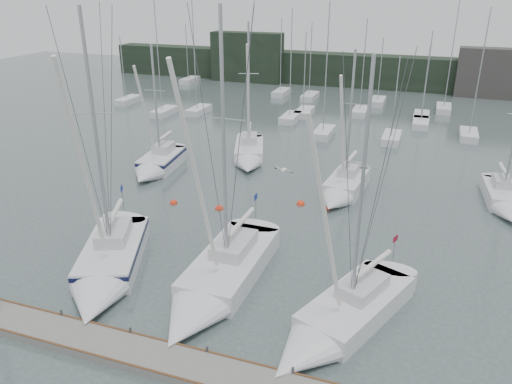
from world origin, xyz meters
TOP-DOWN VIEW (x-y plane):
  - ground at (0.00, 0.00)m, footprint 160.00×160.00m
  - dock at (0.00, -5.00)m, footprint 24.00×2.00m
  - far_treeline at (0.00, 62.00)m, footprint 90.00×4.00m
  - far_building_left at (-20.00, 60.00)m, footprint 12.00×3.00m
  - far_building_right at (18.00, 60.00)m, footprint 10.00×3.00m
  - mast_forest at (-1.44, 41.83)m, footprint 54.82×27.76m
  - sailboat_near_left at (-6.12, -0.07)m, footprint 6.87×10.73m
  - sailboat_near_center at (0.28, 0.41)m, footprint 3.47×11.96m
  - sailboat_near_right at (7.01, -0.56)m, footprint 6.48×10.37m
  - sailboat_mid_a at (-12.31, 16.24)m, footprint 3.62×8.00m
  - sailboat_mid_b at (-5.50, 21.64)m, footprint 5.31×9.06m
  - sailboat_mid_c at (4.32, 16.21)m, footprint 3.24×7.90m
  - sailboat_mid_e at (16.25, 18.24)m, footprint 2.96×7.65m
  - buoy_a at (-3.93, 10.94)m, footprint 0.61×0.61m
  - buoy_b at (3.69, 13.74)m, footprint 0.61×0.61m
  - buoy_c at (-7.65, 10.71)m, footprint 0.59×0.59m
  - seagull at (3.57, 2.22)m, footprint 0.96×0.47m
  - buoy_d at (1.64, 13.81)m, footprint 0.65×0.65m

SIDE VIEW (x-z plane):
  - ground at x=0.00m, z-range 0.00..0.00m
  - buoy_a at x=-3.93m, z-range -0.31..0.31m
  - buoy_b at x=3.69m, z-range -0.30..0.30m
  - buoy_c at x=-7.65m, z-range -0.30..0.30m
  - buoy_d at x=1.64m, z-range -0.32..0.32m
  - dock at x=0.00m, z-range 0.00..0.40m
  - mast_forest at x=-1.44m, z-range -6.84..7.79m
  - sailboat_mid_e at x=16.25m, z-range -5.27..6.35m
  - sailboat_near_right at x=7.01m, z-range -6.51..7.60m
  - sailboat_near_center at x=0.28m, z-range -7.46..8.62m
  - sailboat_mid_b at x=-5.50m, z-range -6.10..7.32m
  - sailboat_mid_c at x=4.32m, z-range -5.42..6.65m
  - sailboat_near_left at x=-6.12m, z-range -7.26..8.57m
  - sailboat_mid_a at x=-12.31m, z-range -5.30..6.61m
  - far_treeline at x=0.00m, z-range 0.00..5.00m
  - far_building_right at x=18.00m, z-range 0.00..7.00m
  - far_building_left at x=-20.00m, z-range 0.00..8.00m
  - seagull at x=3.57m, z-range 7.05..7.24m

